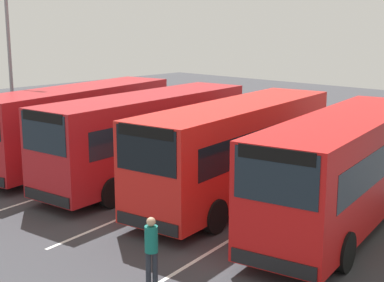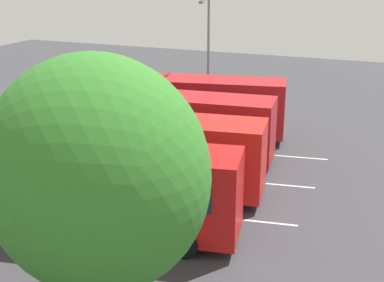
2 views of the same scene
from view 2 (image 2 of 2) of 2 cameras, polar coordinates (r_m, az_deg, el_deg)
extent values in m
plane|color=#38383D|center=(25.71, -2.83, -3.56)|extent=(68.66, 68.66, 0.00)
cube|color=#AD191E|center=(30.56, 0.54, 3.86)|extent=(10.13, 4.22, 3.04)
cube|color=#19232D|center=(31.59, -8.25, 5.69)|extent=(0.52, 2.09, 1.28)
cube|color=#19232D|center=(29.36, 0.13, 3.97)|extent=(8.14, 1.64, 0.97)
cube|color=#19232D|center=(31.58, 0.93, 5.04)|extent=(8.14, 1.64, 0.97)
cube|color=black|center=(31.48, -8.33, 6.62)|extent=(0.46, 1.90, 0.32)
cube|color=black|center=(32.14, -8.13, 2.02)|extent=(0.52, 2.18, 0.36)
cylinder|color=black|center=(30.60, -5.67, 1.13)|extent=(1.09, 0.47, 1.05)
cylinder|color=black|center=(32.68, -4.55, 2.32)|extent=(1.09, 0.47, 1.05)
cylinder|color=black|center=(29.48, 6.17, 0.42)|extent=(1.09, 0.47, 1.05)
cylinder|color=black|center=(31.64, 6.53, 1.70)|extent=(1.09, 0.47, 1.05)
cube|color=#AD191E|center=(26.88, -1.85, 1.74)|extent=(10.06, 3.46, 3.04)
cube|color=#19232D|center=(28.46, -11.32, 4.06)|extent=(0.35, 2.11, 1.28)
cube|color=#19232D|center=(25.71, -2.63, 1.78)|extent=(8.24, 0.98, 0.97)
cube|color=#19232D|center=(27.85, -1.14, 3.14)|extent=(8.24, 0.98, 0.97)
cube|color=black|center=(28.34, -11.42, 5.08)|extent=(0.31, 1.92, 0.32)
cube|color=black|center=(29.07, -11.11, 0.03)|extent=(0.34, 2.20, 0.36)
cylinder|color=black|center=(27.39, -8.84, -1.15)|extent=(1.08, 0.39, 1.05)
cylinder|color=black|center=(29.36, -7.04, 0.31)|extent=(1.08, 0.39, 1.05)
cylinder|color=black|center=(25.55, 4.19, -2.46)|extent=(1.08, 0.39, 1.05)
cylinder|color=black|center=(27.65, 5.14, -0.81)|extent=(1.08, 0.39, 1.05)
cube|color=red|center=(23.23, -4.52, -1.10)|extent=(10.09, 3.77, 3.04)
cube|color=black|center=(24.87, -15.34, 1.61)|extent=(0.42, 2.10, 1.28)
cube|color=black|center=(22.07, -5.47, -1.22)|extent=(8.20, 1.26, 0.97)
cube|color=black|center=(24.16, -3.69, 0.63)|extent=(8.20, 1.26, 0.97)
cube|color=black|center=(24.74, -15.48, 2.77)|extent=(0.37, 1.91, 0.32)
cube|color=black|center=(25.57, -14.99, -2.92)|extent=(0.41, 2.20, 0.36)
cylinder|color=black|center=(23.89, -12.52, -4.45)|extent=(1.08, 0.43, 1.05)
cylinder|color=black|center=(25.79, -10.34, -2.53)|extent=(1.08, 0.43, 1.05)
cylinder|color=black|center=(21.99, 2.53, -6.09)|extent=(1.08, 0.43, 1.05)
cylinder|color=black|center=(24.03, 3.60, -3.86)|extent=(1.08, 0.43, 1.05)
cube|color=red|center=(19.91, -9.17, -4.80)|extent=(10.12, 4.10, 3.04)
cube|color=#19232D|center=(18.77, -10.47, -5.17)|extent=(8.16, 1.54, 0.97)
cube|color=#19232D|center=(20.78, -8.10, -2.63)|extent=(8.16, 1.54, 0.97)
cylinder|color=black|center=(20.85, -18.32, -8.58)|extent=(1.08, 0.46, 1.05)
cylinder|color=black|center=(22.63, -15.52, -6.06)|extent=(1.08, 0.46, 1.05)
cylinder|color=black|center=(18.70, -0.95, -10.85)|extent=(1.08, 0.46, 1.05)
cylinder|color=black|center=(20.66, 0.44, -7.79)|extent=(1.08, 0.46, 1.05)
cylinder|color=gray|center=(34.04, 1.74, 8.69)|extent=(0.16, 0.16, 7.58)
cube|color=slate|center=(31.53, 1.01, 14.50)|extent=(0.28, 0.58, 0.14)
ellipsoid|color=#337A28|center=(12.88, -10.11, -3.51)|extent=(5.51, 4.96, 5.78)
cube|color=silver|center=(29.03, 0.34, -0.85)|extent=(13.82, 2.20, 0.01)
cube|color=silver|center=(25.71, -2.83, -3.55)|extent=(13.82, 2.20, 0.01)
cube|color=silver|center=(22.57, -6.94, -7.00)|extent=(13.82, 2.20, 0.01)
camera|label=1|loc=(26.22, -50.96, 4.03)|focal=53.38mm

